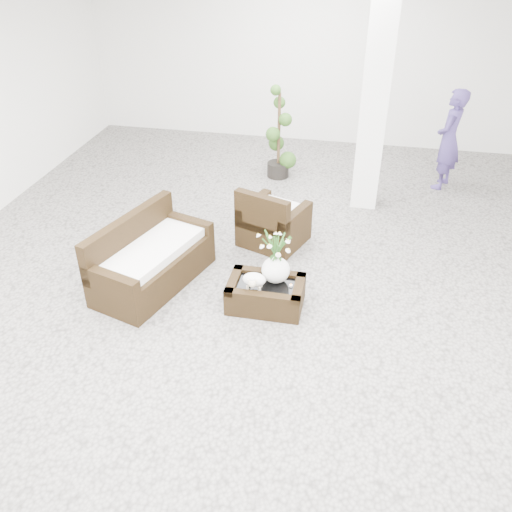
% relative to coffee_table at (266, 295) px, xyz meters
% --- Properties ---
extents(ground, '(11.00, 11.00, 0.00)m').
position_rel_coffee_table_xyz_m(ground, '(-0.14, 0.22, -0.16)').
color(ground, gray).
rests_on(ground, ground).
extents(column, '(0.40, 0.40, 3.50)m').
position_rel_coffee_table_xyz_m(column, '(1.06, 3.02, 1.59)').
color(column, white).
rests_on(column, ground).
extents(coffee_table, '(0.90, 0.60, 0.31)m').
position_rel_coffee_table_xyz_m(coffee_table, '(0.00, 0.00, 0.00)').
color(coffee_table, black).
rests_on(coffee_table, ground).
extents(sheep_figurine, '(0.28, 0.23, 0.21)m').
position_rel_coffee_table_xyz_m(sheep_figurine, '(-0.12, -0.10, 0.26)').
color(sheep_figurine, white).
rests_on(sheep_figurine, coffee_table).
extents(planter_narcissus, '(0.44, 0.44, 0.80)m').
position_rel_coffee_table_xyz_m(planter_narcissus, '(0.10, 0.10, 0.56)').
color(planter_narcissus, white).
rests_on(planter_narcissus, coffee_table).
extents(tealight, '(0.04, 0.04, 0.03)m').
position_rel_coffee_table_xyz_m(tealight, '(0.30, 0.02, 0.17)').
color(tealight, white).
rests_on(tealight, coffee_table).
extents(armchair, '(1.05, 1.03, 0.88)m').
position_rel_coffee_table_xyz_m(armchair, '(-0.17, 1.51, 0.28)').
color(armchair, black).
rests_on(armchair, ground).
extents(loveseat, '(1.26, 1.82, 0.89)m').
position_rel_coffee_table_xyz_m(loveseat, '(-1.49, 0.18, 0.29)').
color(loveseat, black).
rests_on(loveseat, ground).
extents(topiary, '(0.43, 0.43, 1.61)m').
position_rel_coffee_table_xyz_m(topiary, '(-0.49, 3.79, 0.65)').
color(topiary, '#274716').
rests_on(topiary, ground).
extents(shopper, '(0.61, 0.72, 1.69)m').
position_rel_coffee_table_xyz_m(shopper, '(2.34, 3.95, 0.69)').
color(shopper, '#443473').
rests_on(shopper, ground).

